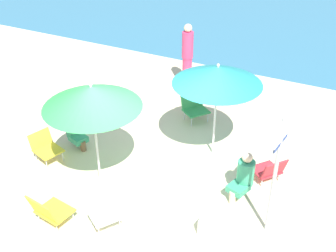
# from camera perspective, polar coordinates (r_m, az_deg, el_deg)

# --- Properties ---
(ground_plane) EXTENTS (40.00, 40.00, 0.00)m
(ground_plane) POSITION_cam_1_polar(r_m,az_deg,el_deg) (8.33, -2.89, -7.41)
(ground_plane) COLOR beige
(sea_water) EXTENTS (40.00, 16.00, 0.01)m
(sea_water) POSITION_cam_1_polar(r_m,az_deg,el_deg) (20.07, 16.74, 15.50)
(sea_water) COLOR teal
(sea_water) RESTS_ON ground_plane
(umbrella_teal) EXTENTS (1.73, 1.73, 2.00)m
(umbrella_teal) POSITION_cam_1_polar(r_m,az_deg,el_deg) (8.26, 6.49, 6.59)
(umbrella_teal) COLOR silver
(umbrella_teal) RESTS_ON ground_plane
(umbrella_green) EXTENTS (1.73, 1.73, 2.05)m
(umbrella_green) POSITION_cam_1_polar(r_m,az_deg,el_deg) (7.50, -9.93, 3.78)
(umbrella_green) COLOR silver
(umbrella_green) RESTS_ON ground_plane
(beach_chair_a) EXTENTS (0.70, 0.68, 0.71)m
(beach_chair_a) POSITION_cam_1_polar(r_m,az_deg,el_deg) (7.19, -7.97, -11.41)
(beach_chair_a) COLOR white
(beach_chair_a) RESTS_ON ground_plane
(beach_chair_b) EXTENTS (0.68, 0.62, 0.57)m
(beach_chair_b) POSITION_cam_1_polar(r_m,az_deg,el_deg) (9.09, -15.73, -2.56)
(beach_chair_b) COLOR gold
(beach_chair_b) RESTS_ON ground_plane
(beach_chair_c) EXTENTS (0.74, 0.74, 0.65)m
(beach_chair_c) POSITION_cam_1_polar(r_m,az_deg,el_deg) (10.09, 3.42, 2.65)
(beach_chair_c) COLOR #33934C
(beach_chair_c) RESTS_ON ground_plane
(beach_chair_d) EXTENTS (0.71, 0.71, 0.56)m
(beach_chair_d) POSITION_cam_1_polar(r_m,az_deg,el_deg) (8.39, 13.12, -5.58)
(beach_chair_d) COLOR red
(beach_chair_d) RESTS_ON ground_plane
(beach_chair_e) EXTENTS (0.63, 0.63, 0.65)m
(beach_chair_e) POSITION_cam_1_polar(r_m,az_deg,el_deg) (7.53, -15.30, -10.60)
(beach_chair_e) COLOR gold
(beach_chair_e) RESTS_ON ground_plane
(person_a) EXTENTS (0.54, 0.41, 0.91)m
(person_a) POSITION_cam_1_polar(r_m,az_deg,el_deg) (9.30, -12.20, -0.15)
(person_a) COLOR #389970
(person_a) RESTS_ON ground_plane
(person_b) EXTENTS (0.41, 0.54, 0.91)m
(person_b) POSITION_cam_1_polar(r_m,az_deg,el_deg) (7.88, 9.85, -6.38)
(person_b) COLOR #389970
(person_b) RESTS_ON ground_plane
(person_c) EXTENTS (0.29, 0.29, 1.72)m
(person_c) POSITION_cam_1_polar(r_m,az_deg,el_deg) (11.35, 2.55, 9.15)
(person_c) COLOR #DB3866
(person_c) RESTS_ON ground_plane
(warning_sign) EXTENTS (0.09, 0.52, 2.15)m
(warning_sign) POSITION_cam_1_polar(r_m,az_deg,el_deg) (6.70, 14.09, -4.33)
(warning_sign) COLOR #ADADB2
(warning_sign) RESTS_ON ground_plane
(beach_bag) EXTENTS (0.20, 0.22, 0.31)m
(beach_bag) POSITION_cam_1_polar(r_m,az_deg,el_deg) (7.28, 4.89, -12.92)
(beach_bag) COLOR silver
(beach_bag) RESTS_ON ground_plane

